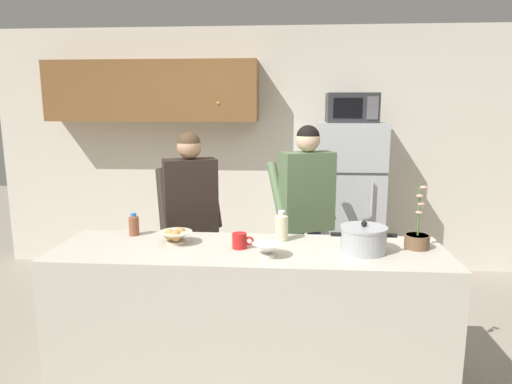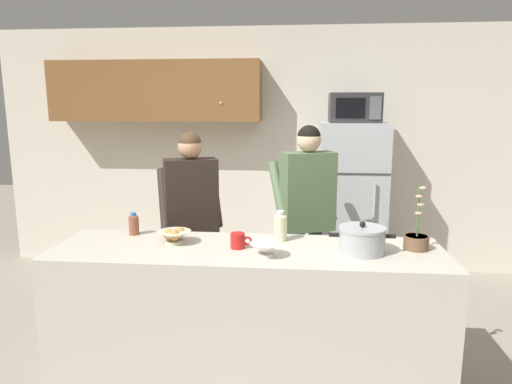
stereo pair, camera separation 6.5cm
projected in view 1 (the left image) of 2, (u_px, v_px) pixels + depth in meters
name	position (u px, v px, depth m)	size (l,w,h in m)	color
ground_plane	(250.00, 383.00, 2.98)	(14.00, 14.00, 0.00)	#9E9384
back_wall_unit	(246.00, 139.00, 4.94)	(6.00, 0.48, 2.60)	silver
kitchen_island	(250.00, 318.00, 2.90)	(2.41, 0.68, 0.92)	beige
refrigerator	(348.00, 204.00, 4.58)	(0.64, 0.68, 1.63)	#B7BABF
microwave	(352.00, 108.00, 4.38)	(0.48, 0.37, 0.28)	#2D2D30
person_near_pot	(191.00, 210.00, 3.56)	(0.58, 0.53, 1.59)	black
person_by_sink	(306.00, 202.00, 3.67)	(0.60, 0.55, 1.64)	#33384C
cooking_pot	(363.00, 239.00, 2.73)	(0.39, 0.28, 0.19)	#ADAFB5
coffee_mug	(240.00, 241.00, 2.81)	(0.13, 0.09, 0.10)	red
bread_bowl	(176.00, 236.00, 2.89)	(0.21, 0.21, 0.10)	beige
empty_bowl	(268.00, 249.00, 2.65)	(0.19, 0.19, 0.08)	white
bottle_near_edge	(282.00, 226.00, 2.96)	(0.08, 0.08, 0.20)	beige
bottle_mid_counter	(134.00, 224.00, 3.08)	(0.07, 0.07, 0.15)	brown
potted_orchid	(417.00, 239.00, 2.80)	(0.15, 0.15, 0.40)	brown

